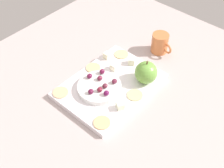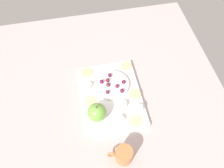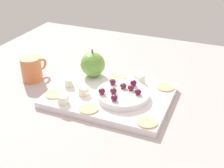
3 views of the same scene
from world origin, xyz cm
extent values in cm
cube|color=#B8A8A6|center=(0.00, 0.00, 2.02)|extent=(115.82, 107.84, 4.05)
cube|color=white|center=(0.56, -2.12, 5.00)|extent=(35.05, 25.26, 1.90)
cylinder|color=white|center=(4.97, -2.99, 6.89)|extent=(15.04, 15.04, 1.88)
sphere|color=#6FAA42|center=(-8.80, 6.13, 9.90)|extent=(7.89, 7.89, 7.89)
cylinder|color=brown|center=(-8.80, 6.13, 14.44)|extent=(0.50, 0.50, 1.20)
cube|color=#F2EBCB|center=(-5.92, -5.81, 7.13)|extent=(2.43, 2.43, 2.36)
cube|color=#EBF1CD|center=(6.57, 7.63, 7.13)|extent=(3.21, 3.21, 2.36)
cube|color=#ECE8C4|center=(-12.56, -3.04, 7.13)|extent=(3.21, 3.21, 2.36)
cube|color=#F9F4CB|center=(-9.02, -12.12, 7.13)|extent=(2.36, 2.36, 2.36)
cylinder|color=#D9B587|center=(14.90, -11.79, 6.15)|extent=(5.35, 5.35, 0.40)
cylinder|color=#E0C485|center=(-1.30, -12.05, 6.15)|extent=(5.35, 5.35, 0.40)
cylinder|color=#E4B67E|center=(14.86, 7.28, 6.15)|extent=(5.35, 5.35, 0.40)
cylinder|color=beige|center=(-0.87, 7.79, 6.15)|extent=(5.35, 5.35, 0.40)
cylinder|color=#DCC08A|center=(-13.93, -9.20, 6.15)|extent=(5.35, 5.35, 0.40)
ellipsoid|color=maroon|center=(2.83, -4.73, 8.67)|extent=(1.93, 1.74, 1.67)
ellipsoid|color=#5E1636|center=(4.46, -8.12, 8.66)|extent=(1.93, 1.74, 1.66)
ellipsoid|color=maroon|center=(4.34, -0.98, 8.63)|extent=(1.93, 1.74, 1.60)
ellipsoid|color=maroon|center=(0.65, 0.48, 8.67)|extent=(1.93, 1.74, 1.67)
ellipsoid|color=maroon|center=(6.73, -1.13, 8.65)|extent=(1.93, 1.74, 1.64)
ellipsoid|color=maroon|center=(0.23, -6.34, 8.74)|extent=(1.93, 1.74, 1.82)
ellipsoid|color=#5F1344|center=(6.53, 1.63, 8.72)|extent=(1.93, 1.74, 1.77)
ellipsoid|color=#5E1636|center=(9.34, -2.70, 8.65)|extent=(1.93, 1.74, 1.63)
cylinder|color=#D4743F|center=(-27.48, -0.98, 7.97)|extent=(6.54, 6.54, 7.85)
torus|color=#D4743F|center=(-26.47, 3.37, 7.97)|extent=(1.68, 4.08, 4.00)
camera|label=1|loc=(53.97, 46.07, 80.22)|focal=47.56mm
camera|label=2|loc=(-51.90, 8.50, 96.75)|focal=37.72mm
camera|label=3|loc=(30.17, -71.34, 50.80)|focal=48.04mm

